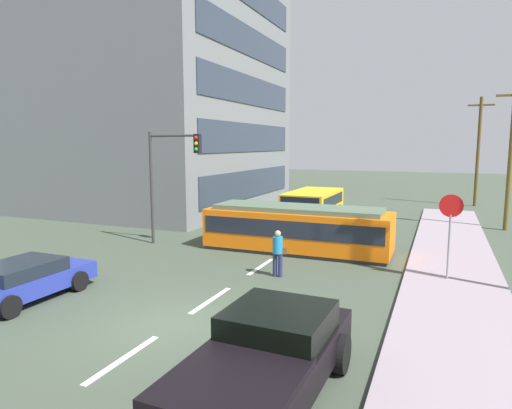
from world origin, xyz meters
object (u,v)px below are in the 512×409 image
object	(u,v)px
city_bus	(313,204)
pedestrian_crossing	(278,251)
traffic_light_mast	(170,167)
utility_pole_far	(478,150)
streetcar_tram	(297,228)
pickup_truck_parked	(268,357)
stop_sign	(450,219)
parked_sedan_near	(24,280)
utility_pole_mid	(511,155)

from	to	relation	value
city_bus	pedestrian_crossing	bearing A→B (deg)	-80.51
traffic_light_mast	utility_pole_far	xyz separation A→B (m)	(13.88, 20.13, 0.59)
pedestrian_crossing	utility_pole_far	xyz separation A→B (m)	(7.62, 22.87, 3.30)
streetcar_tram	pickup_truck_parked	distance (m)	11.53
stop_sign	parked_sedan_near	bearing A→B (deg)	-150.19
pedestrian_crossing	utility_pole_mid	distance (m)	15.78
utility_pole_mid	traffic_light_mast	bearing A→B (deg)	-145.60
city_bus	pickup_truck_parked	size ratio (longest dim) A/B	1.08
pickup_truck_parked	utility_pole_mid	world-z (taller)	utility_pole_mid
city_bus	streetcar_tram	bearing A→B (deg)	-79.57
streetcar_tram	parked_sedan_near	bearing A→B (deg)	-122.13
pickup_truck_parked	streetcar_tram	bearing A→B (deg)	104.86
utility_pole_mid	utility_pole_far	bearing A→B (deg)	95.31
city_bus	stop_sign	xyz separation A→B (m)	(7.48, -9.99, 1.13)
pickup_truck_parked	traffic_light_mast	distance (m)	13.52
pickup_truck_parked	utility_pole_mid	distance (m)	21.26
streetcar_tram	parked_sedan_near	distance (m)	10.78
pedestrian_crossing	utility_pole_mid	bearing A→B (deg)	56.43
traffic_light_mast	utility_pole_mid	distance (m)	17.95
parked_sedan_near	streetcar_tram	bearing A→B (deg)	57.87
city_bus	utility_pole_mid	bearing A→B (deg)	7.15
streetcar_tram	pickup_truck_parked	xyz separation A→B (m)	(2.96, -11.15, -0.23)
parked_sedan_near	pedestrian_crossing	bearing A→B (deg)	39.65
parked_sedan_near	traffic_light_mast	distance (m)	8.50
utility_pole_far	utility_pole_mid	bearing A→B (deg)	-84.69
traffic_light_mast	stop_sign	bearing A→B (deg)	-5.67
parked_sedan_near	stop_sign	distance (m)	13.69
pedestrian_crossing	parked_sedan_near	world-z (taller)	pedestrian_crossing
pickup_truck_parked	parked_sedan_near	xyz separation A→B (m)	(-8.69, 2.02, -0.18)
streetcar_tram	pedestrian_crossing	xyz separation A→B (m)	(0.53, -3.94, -0.09)
pickup_truck_parked	utility_pole_far	bearing A→B (deg)	80.21
pickup_truck_parked	utility_pole_far	distance (m)	30.72
streetcar_tram	stop_sign	distance (m)	6.62
parked_sedan_near	traffic_light_mast	bearing A→B (deg)	89.99
pedestrian_crossing	stop_sign	bearing A→B (deg)	15.85
parked_sedan_near	utility_pole_mid	bearing A→B (deg)	50.67
parked_sedan_near	utility_pole_far	distance (m)	31.52
city_bus	utility_pole_far	xyz separation A→B (m)	(9.55, 11.31, 3.19)
pedestrian_crossing	pickup_truck_parked	world-z (taller)	pedestrian_crossing
utility_pole_far	parked_sedan_near	bearing A→B (deg)	-116.32
utility_pole_mid	utility_pole_far	xyz separation A→B (m)	(-0.93, 9.99, 0.15)
pickup_truck_parked	stop_sign	xyz separation A→B (m)	(3.11, 8.78, 1.40)
utility_pole_mid	pickup_truck_parked	bearing A→B (deg)	-106.94
parked_sedan_near	city_bus	bearing A→B (deg)	75.52
city_bus	parked_sedan_near	world-z (taller)	city_bus
traffic_light_mast	utility_pole_mid	bearing A→B (deg)	34.40
streetcar_tram	stop_sign	xyz separation A→B (m)	(6.07, -2.36, 1.16)
pedestrian_crossing	stop_sign	distance (m)	5.90
traffic_light_mast	pedestrian_crossing	bearing A→B (deg)	-23.69
streetcar_tram	traffic_light_mast	distance (m)	6.41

